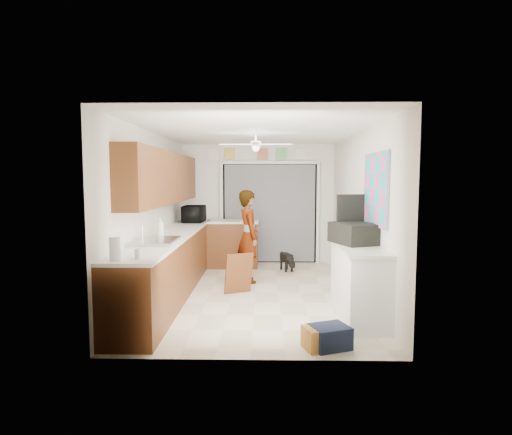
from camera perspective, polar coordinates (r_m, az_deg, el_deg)
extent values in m
plane|color=beige|center=(6.82, -0.07, -9.97)|extent=(5.00, 5.00, 0.00)
plane|color=white|center=(6.62, -0.07, 11.39)|extent=(5.00, 5.00, 0.00)
plane|color=silver|center=(9.10, 0.26, 1.84)|extent=(3.20, 0.00, 3.20)
plane|color=silver|center=(4.12, -0.79, -2.31)|extent=(3.20, 0.00, 3.20)
plane|color=silver|center=(6.83, -13.62, 0.55)|extent=(0.00, 5.00, 5.00)
plane|color=silver|center=(6.76, 13.61, 0.51)|extent=(0.00, 5.00, 5.00)
cube|color=brown|center=(6.87, -11.04, -6.11)|extent=(0.60, 4.80, 0.90)
cube|color=white|center=(6.79, -11.02, -2.22)|extent=(0.62, 4.80, 0.04)
cube|color=brown|center=(6.96, -12.02, 5.20)|extent=(0.32, 4.00, 0.80)
cube|color=silver|center=(5.82, -13.10, -3.15)|extent=(0.50, 0.76, 0.06)
cylinder|color=silver|center=(5.86, -14.92, -2.20)|extent=(0.03, 0.03, 0.22)
cube|color=brown|center=(8.71, -3.09, -3.62)|extent=(1.00, 0.60, 0.90)
cube|color=white|center=(8.65, -3.10, -0.54)|extent=(1.04, 0.64, 0.04)
cube|color=black|center=(9.08, 1.83, 0.56)|extent=(2.00, 0.06, 2.10)
cube|color=gray|center=(9.04, 1.84, 0.54)|extent=(1.90, 0.03, 2.05)
cube|color=white|center=(9.10, -4.60, 0.56)|extent=(0.06, 0.04, 2.10)
cube|color=white|center=(9.12, 8.25, 0.53)|extent=(0.06, 0.04, 2.10)
cube|color=white|center=(9.03, 1.86, 7.33)|extent=(2.10, 0.04, 0.06)
cube|color=#E1C24B|center=(9.10, -3.56, 8.44)|extent=(0.22, 0.02, 0.22)
cube|color=#C56D4A|center=(9.07, 0.90, 8.46)|extent=(0.22, 0.02, 0.22)
cube|color=#6CBE75|center=(9.07, 3.45, 8.45)|extent=(0.22, 0.02, 0.22)
cube|color=white|center=(9.10, 6.00, 8.42)|extent=(0.22, 0.02, 0.22)
cube|color=silver|center=(9.13, -5.78, 8.42)|extent=(0.22, 0.02, 0.26)
cube|color=white|center=(5.68, 13.58, -8.57)|extent=(0.50, 1.40, 0.90)
cube|color=white|center=(5.58, 13.58, -3.88)|extent=(0.54, 1.44, 0.04)
cube|color=#DA5091|center=(5.77, 15.65, 3.65)|extent=(0.03, 1.15, 0.95)
cube|color=white|center=(6.80, -0.03, 9.70)|extent=(1.14, 1.14, 0.24)
imported|color=black|center=(8.40, -8.26, 0.47)|extent=(0.41, 0.59, 0.32)
imported|color=silver|center=(6.49, -12.62, -1.15)|extent=(0.12, 0.12, 0.28)
cylinder|color=silver|center=(4.71, -15.47, -4.70)|extent=(0.08, 0.08, 0.11)
cylinder|color=white|center=(4.66, -18.30, -4.02)|extent=(0.12, 0.12, 0.25)
cube|color=black|center=(5.75, 13.00, -2.06)|extent=(0.65, 0.74, 0.27)
cube|color=yellow|center=(5.76, 12.98, -3.15)|extent=(0.61, 0.69, 0.02)
cube|color=black|center=(6.00, 12.49, 0.65)|extent=(0.41, 0.17, 0.50)
cube|color=#BC8D3B|center=(4.73, 8.78, -15.55)|extent=(0.44, 0.38, 0.23)
cube|color=#131B30|center=(4.76, 9.79, -15.40)|extent=(0.48, 0.44, 0.24)
cube|color=brown|center=(6.68, -2.32, -7.45)|extent=(0.46, 0.33, 0.64)
imported|color=white|center=(7.38, -0.99, -2.50)|extent=(0.52, 0.66, 1.59)
cube|color=black|center=(8.36, 4.08, -5.82)|extent=(0.36, 0.52, 0.38)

